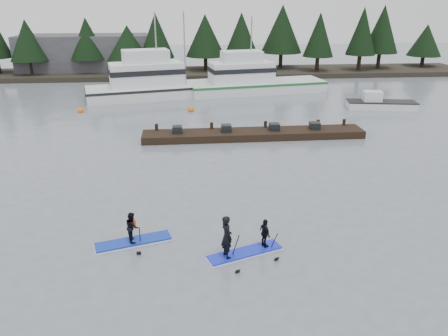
{
  "coord_description": "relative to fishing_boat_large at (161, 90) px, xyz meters",
  "views": [
    {
      "loc": [
        -1.86,
        -15.45,
        9.59
      ],
      "look_at": [
        0.0,
        6.0,
        1.1
      ],
      "focal_mm": 35.0,
      "sensor_mm": 36.0,
      "label": 1
    }
  ],
  "objects": [
    {
      "name": "far_shore",
      "position": [
        4.39,
        12.62,
        -0.38
      ],
      "size": [
        70.0,
        8.0,
        0.6
      ],
      "primitive_type": "cube",
      "color": "#2D281E",
      "rests_on": "ground"
    },
    {
      "name": "floating_dock",
      "position": [
        7.3,
        -14.8,
        -0.42
      ],
      "size": [
        16.02,
        2.3,
        0.53
      ],
      "primitive_type": "cube",
      "rotation": [
        0.0,
        0.0,
        0.01
      ],
      "color": "black",
      "rests_on": "ground"
    },
    {
      "name": "fishing_boat_large",
      "position": [
        0.0,
        0.0,
        0.0
      ],
      "size": [
        16.47,
        7.89,
        9.16
      ],
      "rotation": [
        0.0,
        0.0,
        0.23
      ],
      "color": "white",
      "rests_on": "ground"
    },
    {
      "name": "fishing_boat_medium",
      "position": [
        9.65,
        1.28,
        -0.07
      ],
      "size": [
        15.0,
        6.59,
        8.63
      ],
      "rotation": [
        0.0,
        0.0,
        0.17
      ],
      "color": "white",
      "rests_on": "ground"
    },
    {
      "name": "buoy_a",
      "position": [
        -6.88,
        -6.07,
        -0.68
      ],
      "size": [
        0.52,
        0.52,
        0.52
      ],
      "primitive_type": "sphere",
      "color": "orange",
      "rests_on": "ground"
    },
    {
      "name": "treeline",
      "position": [
        4.39,
        12.62,
        -0.68
      ],
      "size": [
        60.0,
        4.0,
        8.0
      ],
      "primitive_type": null,
      "color": "black",
      "rests_on": "ground"
    },
    {
      "name": "paddleboard_solo",
      "position": [
        0.13,
        -28.77,
        -0.2
      ],
      "size": [
        3.2,
        1.59,
        1.86
      ],
      "rotation": [
        0.0,
        0.0,
        0.28
      ],
      "color": "#122EAF",
      "rests_on": "ground"
    },
    {
      "name": "buoy_b",
      "position": [
        2.9,
        -6.58,
        -0.68
      ],
      "size": [
        0.57,
        0.57,
        0.57
      ],
      "primitive_type": "sphere",
      "color": "orange",
      "rests_on": "ground"
    },
    {
      "name": "buoy_c",
      "position": [
        18.1,
        -5.07,
        -0.68
      ],
      "size": [
        0.5,
        0.5,
        0.5
      ],
      "primitive_type": "sphere",
      "color": "orange",
      "rests_on": "ground"
    },
    {
      "name": "skiff",
      "position": [
        20.23,
        -7.1,
        -0.33
      ],
      "size": [
        6.25,
        2.77,
        0.7
      ],
      "primitive_type": "cube",
      "rotation": [
        0.0,
        0.0,
        -0.16
      ],
      "color": "white",
      "rests_on": "ground"
    },
    {
      "name": "paddleboard_duo",
      "position": [
        4.52,
        -30.04,
        0.0
      ],
      "size": [
        3.13,
        1.74,
        2.35
      ],
      "rotation": [
        0.0,
        0.0,
        0.35
      ],
      "color": "#1628D2",
      "rests_on": "ground"
    },
    {
      "name": "ground",
      "position": [
        4.39,
        -29.38,
        -0.68
      ],
      "size": [
        160.0,
        160.0,
        0.0
      ],
      "primitive_type": "plane",
      "color": "slate",
      "rests_on": "ground"
    },
    {
      "name": "waterfront_building",
      "position": [
        -9.61,
        14.62,
        1.82
      ],
      "size": [
        18.0,
        6.0,
        5.0
      ],
      "primitive_type": "cube",
      "color": "#4C4C51",
      "rests_on": "ground"
    }
  ]
}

